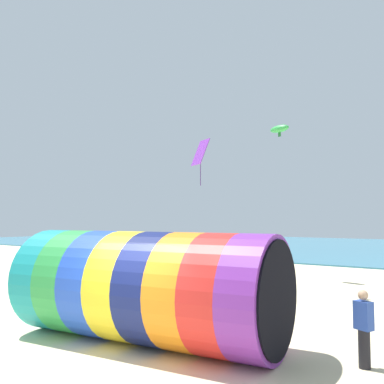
% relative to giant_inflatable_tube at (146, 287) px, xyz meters
% --- Properties ---
extents(ground_plane, '(120.00, 120.00, 0.00)m').
position_rel_giant_inflatable_tube_xyz_m(ground_plane, '(0.56, -1.92, -1.38)').
color(ground_plane, beige).
extents(giant_inflatable_tube, '(7.16, 3.52, 2.76)m').
position_rel_giant_inflatable_tube_xyz_m(giant_inflatable_tube, '(0.00, 0.00, 0.00)').
color(giant_inflatable_tube, teal).
rests_on(giant_inflatable_tube, ground).
extents(kite_handler, '(0.42, 0.35, 1.60)m').
position_rel_giant_inflatable_tube_xyz_m(kite_handler, '(4.88, 1.31, -0.57)').
color(kite_handler, black).
rests_on(kite_handler, ground).
extents(kite_purple_diamond, '(1.05, 0.88, 2.18)m').
position_rel_giant_inflatable_tube_xyz_m(kite_purple_diamond, '(-3.95, 8.10, 4.78)').
color(kite_purple_diamond, purple).
extents(kite_green_parafoil, '(1.35, 0.88, 0.69)m').
position_rel_giant_inflatable_tube_xyz_m(kite_green_parafoil, '(-2.18, 12.98, 6.53)').
color(kite_green_parafoil, green).
extents(bystander_near_water, '(0.40, 0.42, 1.72)m').
position_rel_giant_inflatable_tube_xyz_m(bystander_near_water, '(-10.91, 4.58, -0.50)').
color(bystander_near_water, black).
rests_on(bystander_near_water, ground).
extents(bystander_mid_beach, '(0.31, 0.41, 1.64)m').
position_rel_giant_inflatable_tube_xyz_m(bystander_mid_beach, '(-7.17, 11.11, -0.55)').
color(bystander_mid_beach, '#383D56').
rests_on(bystander_mid_beach, ground).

